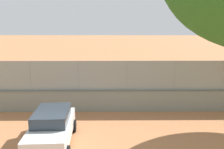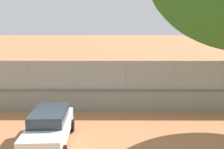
% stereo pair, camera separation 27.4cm
% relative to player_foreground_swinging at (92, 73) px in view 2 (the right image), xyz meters
% --- Properties ---
extents(ground_plane, '(260.00, 260.00, 0.00)m').
position_rel_player_foreground_swinging_xyz_m(ground_plane, '(-1.56, -4.15, -0.92)').
color(ground_plane, '#B27247').
extents(perimeter_wall, '(27.65, 1.41, 1.38)m').
position_rel_player_foreground_swinging_xyz_m(perimeter_wall, '(-1.61, 8.13, -0.23)').
color(perimeter_wall, gray).
rests_on(perimeter_wall, ground_plane).
extents(fence_panel_on_wall, '(27.15, 1.01, 1.87)m').
position_rel_player_foreground_swinging_xyz_m(fence_panel_on_wall, '(-1.61, 8.13, 1.39)').
color(fence_panel_on_wall, gray).
rests_on(fence_panel_on_wall, perimeter_wall).
extents(player_foreground_swinging, '(0.73, 1.20, 1.57)m').
position_rel_player_foreground_swinging_xyz_m(player_foreground_swinging, '(0.00, 0.00, 0.00)').
color(player_foreground_swinging, '#591919').
rests_on(player_foreground_swinging, ground_plane).
extents(player_baseline_waiting, '(0.70, 1.02, 1.66)m').
position_rel_player_foreground_swinging_xyz_m(player_baseline_waiting, '(-1.56, 3.84, 0.06)').
color(player_baseline_waiting, navy).
rests_on(player_baseline_waiting, ground_plane).
extents(player_crossing_court, '(0.72, 0.93, 1.54)m').
position_rel_player_foreground_swinging_xyz_m(player_crossing_court, '(-5.29, -2.45, -0.02)').
color(player_crossing_court, navy).
rests_on(player_crossing_court, ground_plane).
extents(sports_ball, '(0.10, 0.10, 0.10)m').
position_rel_player_foreground_swinging_xyz_m(sports_ball, '(1.13, 2.13, 0.53)').
color(sports_ball, yellow).
extents(spare_ball_by_wall, '(0.17, 0.17, 0.17)m').
position_rel_player_foreground_swinging_xyz_m(spare_ball_by_wall, '(-4.91, 7.40, -0.84)').
color(spare_ball_by_wall, yellow).
rests_on(spare_ball_by_wall, ground_plane).
extents(courtside_bench, '(1.61, 0.44, 0.87)m').
position_rel_player_foreground_swinging_xyz_m(courtside_bench, '(-8.80, 6.86, -0.46)').
color(courtside_bench, gray).
rests_on(courtside_bench, ground_plane).
extents(parked_car_white, '(2.16, 4.14, 1.58)m').
position_rel_player_foreground_swinging_xyz_m(parked_car_white, '(0.43, 12.66, -0.09)').
color(parked_car_white, white).
rests_on(parked_car_white, ground_plane).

